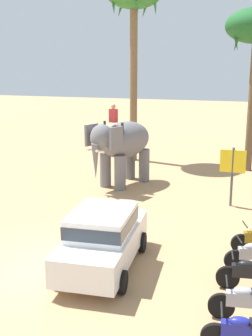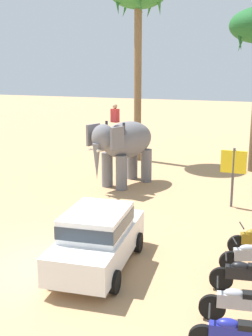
{
  "view_description": "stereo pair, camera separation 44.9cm",
  "coord_description": "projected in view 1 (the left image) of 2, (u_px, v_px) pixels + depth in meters",
  "views": [
    {
      "loc": [
        5.77,
        -9.7,
        5.55
      ],
      "look_at": [
        0.29,
        5.78,
        1.6
      ],
      "focal_mm": 45.79,
      "sensor_mm": 36.0,
      "label": 1
    },
    {
      "loc": [
        6.19,
        -9.55,
        5.55
      ],
      "look_at": [
        0.29,
        5.78,
        1.6
      ],
      "focal_mm": 45.79,
      "sensor_mm": 36.0,
      "label": 2
    }
  ],
  "objects": [
    {
      "name": "palm_tree_left_of_road",
      "position": [
        134.0,
        0.0,
        23.73
      ],
      "size": [
        3.2,
        3.2,
        10.39
      ],
      "color": "brown",
      "rests_on": "ground"
    },
    {
      "name": "elephant_with_mahout",
      "position": [
        122.0,
        144.0,
        19.93
      ],
      "size": [
        2.62,
        4.01,
        3.88
      ],
      "color": "slate",
      "rests_on": "ground"
    },
    {
      "name": "car_sedan_foreground",
      "position": [
        103.0,
        237.0,
        11.85
      ],
      "size": [
        2.2,
        4.26,
        1.7
      ],
      "color": "white",
      "rests_on": "ground"
    },
    {
      "name": "ground_plane",
      "position": [
        48.0,
        267.0,
        12.06
      ],
      "size": [
        120.0,
        120.0,
        0.0
      ],
      "primitive_type": "plane",
      "color": "tan"
    },
    {
      "name": "motorcycle_mid_row",
      "position": [
        252.0,
        273.0,
        10.74
      ],
      "size": [
        1.79,
        0.56,
        0.94
      ],
      "color": "black",
      "rests_on": "ground"
    },
    {
      "name": "motorcycle_second_in_row",
      "position": [
        249.0,
        302.0,
        9.44
      ],
      "size": [
        1.79,
        0.55,
        0.94
      ],
      "color": "black",
      "rests_on": "ground"
    },
    {
      "name": "signboard_yellow",
      "position": [
        233.0,
        165.0,
        16.97
      ],
      "size": [
        1.0,
        0.1,
        2.4
      ],
      "color": "#4C4C51",
      "rests_on": "ground"
    },
    {
      "name": "motorcycle_nearest_camera",
      "position": [
        247.0,
        333.0,
        8.33
      ],
      "size": [
        1.79,
        0.55,
        0.94
      ],
      "color": "black",
      "rests_on": "ground"
    }
  ]
}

